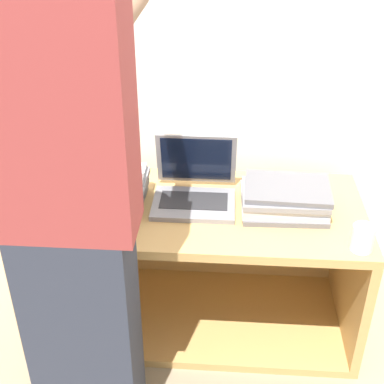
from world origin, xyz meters
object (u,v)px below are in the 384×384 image
at_px(laptop_stack_left, 103,190).
at_px(laptop_stack_right, 285,199).
at_px(person, 69,215).
at_px(laptop_open, 195,189).
at_px(mug, 363,238).

bearing_deg(laptop_stack_left, laptop_stack_right, 0.21).
distance_m(laptop_stack_right, person, 0.87).
xyz_separation_m(laptop_open, mug, (0.60, -0.28, -0.00)).
bearing_deg(laptop_open, person, -119.95).
height_order(laptop_stack_left, laptop_stack_right, laptop_stack_left).
height_order(laptop_open, person, person).
distance_m(laptop_open, laptop_stack_right, 0.35).
bearing_deg(mug, laptop_stack_right, 137.08).
bearing_deg(laptop_stack_left, mug, -13.54).
xyz_separation_m(laptop_stack_left, person, (0.03, -0.51, 0.22)).
bearing_deg(person, mug, 16.90).
bearing_deg(laptop_stack_right, mug, -42.92).
relative_size(person, mug, 18.17).
bearing_deg(person, laptop_stack_left, 93.51).
relative_size(laptop_stack_left, mug, 3.63).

